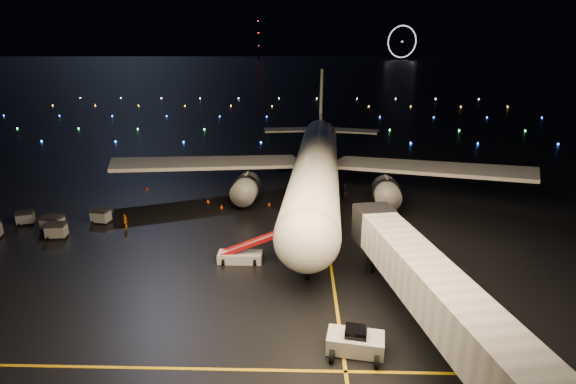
{
  "coord_description": "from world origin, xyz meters",
  "views": [
    {
      "loc": [
        8.93,
        -33.96,
        19.88
      ],
      "look_at": [
        7.71,
        12.0,
        5.0
      ],
      "focal_mm": 28.0,
      "sensor_mm": 36.0,
      "label": 1
    }
  ],
  "objects_px": {
    "airliner": "(317,138)",
    "baggage_cart_2": "(53,224)",
    "baggage_cart_0": "(101,216)",
    "baggage_cart_1": "(56,230)",
    "pushback_tug": "(355,340)",
    "crew_c": "(125,221)",
    "belt_loader": "(240,247)",
    "baggage_cart_3": "(25,218)"
  },
  "relations": [
    {
      "from": "airliner",
      "to": "baggage_cart_0",
      "type": "height_order",
      "value": "airliner"
    },
    {
      "from": "airliner",
      "to": "crew_c",
      "type": "distance_m",
      "value": 26.93
    },
    {
      "from": "baggage_cart_0",
      "to": "baggage_cart_1",
      "type": "bearing_deg",
      "value": -113.29
    },
    {
      "from": "baggage_cart_2",
      "to": "baggage_cart_1",
      "type": "bearing_deg",
      "value": -46.73
    },
    {
      "from": "belt_loader",
      "to": "baggage_cart_3",
      "type": "xyz_separation_m",
      "value": [
        -26.5,
        9.06,
        -0.74
      ]
    },
    {
      "from": "belt_loader",
      "to": "baggage_cart_2",
      "type": "relative_size",
      "value": 2.83
    },
    {
      "from": "pushback_tug",
      "to": "baggage_cart_0",
      "type": "height_order",
      "value": "pushback_tug"
    },
    {
      "from": "belt_loader",
      "to": "baggage_cart_3",
      "type": "distance_m",
      "value": 28.01
    },
    {
      "from": "crew_c",
      "to": "baggage_cart_0",
      "type": "xyz_separation_m",
      "value": [
        -3.62,
        1.84,
        -0.06
      ]
    },
    {
      "from": "belt_loader",
      "to": "baggage_cart_2",
      "type": "distance_m",
      "value": 23.15
    },
    {
      "from": "baggage_cart_3",
      "to": "crew_c",
      "type": "bearing_deg",
      "value": -24.99
    },
    {
      "from": "crew_c",
      "to": "baggage_cart_1",
      "type": "relative_size",
      "value": 0.9
    },
    {
      "from": "baggage_cart_1",
      "to": "baggage_cart_2",
      "type": "height_order",
      "value": "baggage_cart_2"
    },
    {
      "from": "airliner",
      "to": "baggage_cart_1",
      "type": "distance_m",
      "value": 33.79
    },
    {
      "from": "belt_loader",
      "to": "baggage_cart_1",
      "type": "bearing_deg",
      "value": 166.23
    },
    {
      "from": "belt_loader",
      "to": "crew_c",
      "type": "xyz_separation_m",
      "value": [
        -14.17,
        7.88,
        -0.61
      ]
    },
    {
      "from": "belt_loader",
      "to": "baggage_cart_2",
      "type": "xyz_separation_m",
      "value": [
        -22.08,
        6.95,
        -0.58
      ]
    },
    {
      "from": "baggage_cart_0",
      "to": "baggage_cart_1",
      "type": "xyz_separation_m",
      "value": [
        -2.96,
        -4.54,
        0.01
      ]
    },
    {
      "from": "pushback_tug",
      "to": "baggage_cart_1",
      "type": "relative_size",
      "value": 1.92
    },
    {
      "from": "belt_loader",
      "to": "crew_c",
      "type": "relative_size",
      "value": 3.45
    },
    {
      "from": "crew_c",
      "to": "airliner",
      "type": "bearing_deg",
      "value": 111.77
    },
    {
      "from": "crew_c",
      "to": "baggage_cart_0",
      "type": "height_order",
      "value": "crew_c"
    },
    {
      "from": "pushback_tug",
      "to": "baggage_cart_2",
      "type": "distance_m",
      "value": 37.57
    },
    {
      "from": "airliner",
      "to": "belt_loader",
      "type": "height_order",
      "value": "airliner"
    },
    {
      "from": "belt_loader",
      "to": "pushback_tug",
      "type": "bearing_deg",
      "value": -53.87
    },
    {
      "from": "crew_c",
      "to": "baggage_cart_1",
      "type": "bearing_deg",
      "value": -76.92
    },
    {
      "from": "baggage_cart_1",
      "to": "baggage_cart_3",
      "type": "height_order",
      "value": "baggage_cart_1"
    },
    {
      "from": "pushback_tug",
      "to": "baggage_cart_2",
      "type": "height_order",
      "value": "baggage_cart_2"
    },
    {
      "from": "pushback_tug",
      "to": "baggage_cart_0",
      "type": "distance_m",
      "value": 35.76
    },
    {
      "from": "belt_loader",
      "to": "crew_c",
      "type": "distance_m",
      "value": 16.22
    },
    {
      "from": "baggage_cart_2",
      "to": "baggage_cart_0",
      "type": "bearing_deg",
      "value": 39.26
    },
    {
      "from": "crew_c",
      "to": "baggage_cart_3",
      "type": "relative_size",
      "value": 0.99
    },
    {
      "from": "crew_c",
      "to": "baggage_cart_3",
      "type": "xyz_separation_m",
      "value": [
        -12.33,
        1.18,
        -0.13
      ]
    },
    {
      "from": "pushback_tug",
      "to": "baggage_cart_3",
      "type": "height_order",
      "value": "pushback_tug"
    },
    {
      "from": "pushback_tug",
      "to": "baggage_cart_3",
      "type": "bearing_deg",
      "value": 158.11
    },
    {
      "from": "airliner",
      "to": "baggage_cart_2",
      "type": "height_order",
      "value": "airliner"
    },
    {
      "from": "pushback_tug",
      "to": "baggage_cart_3",
      "type": "distance_m",
      "value": 42.44
    },
    {
      "from": "baggage_cart_2",
      "to": "baggage_cart_3",
      "type": "xyz_separation_m",
      "value": [
        -4.42,
        2.11,
        -0.16
      ]
    },
    {
      "from": "baggage_cart_0",
      "to": "baggage_cart_2",
      "type": "distance_m",
      "value": 5.1
    },
    {
      "from": "airliner",
      "to": "baggage_cart_1",
      "type": "relative_size",
      "value": 28.25
    },
    {
      "from": "baggage_cart_1",
      "to": "belt_loader",
      "type": "bearing_deg",
      "value": -20.64
    },
    {
      "from": "airliner",
      "to": "baggage_cart_1",
      "type": "bearing_deg",
      "value": -147.15
    }
  ]
}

